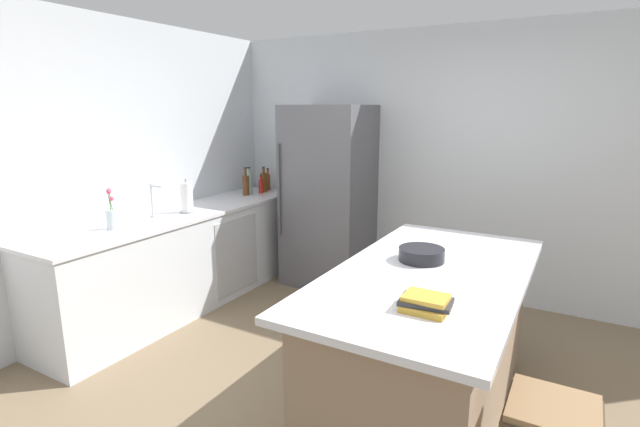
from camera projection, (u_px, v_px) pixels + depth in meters
ground_plane at (350, 407)px, 2.96m from camera, size 7.20×7.20×0.00m
wall_rear at (453, 165)px, 4.57m from camera, size 6.00×0.10×2.60m
wall_left at (85, 176)px, 3.85m from camera, size 0.10×6.00×2.60m
counter_run_left at (186, 258)px, 4.43m from camera, size 0.68×2.88×0.91m
kitchen_island at (427, 343)px, 2.81m from camera, size 1.02×1.99×0.93m
refrigerator at (328, 197)px, 4.90m from camera, size 0.83×0.71×1.87m
sink_faucet at (153, 200)px, 4.08m from camera, size 0.15×0.05×0.30m
flower_vase at (112, 217)px, 3.70m from camera, size 0.09×0.09×0.33m
paper_towel_roll at (187, 198)px, 4.28m from camera, size 0.14×0.14×0.31m
vinegar_bottle at (268, 182)px, 5.43m from camera, size 0.06×0.06×0.26m
whiskey_bottle at (264, 182)px, 5.34m from camera, size 0.08×0.08×0.29m
hot_sauce_bottle at (261, 186)px, 5.24m from camera, size 0.05×0.05×0.21m
gin_bottle at (249, 183)px, 5.21m from camera, size 0.08×0.08×0.30m
syrup_bottle at (246, 185)px, 5.12m from camera, size 0.07×0.07×0.31m
cookbook_stack at (426, 303)px, 2.18m from camera, size 0.25×0.19×0.07m
mixing_bowl at (421, 254)px, 2.88m from camera, size 0.28×0.28×0.08m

